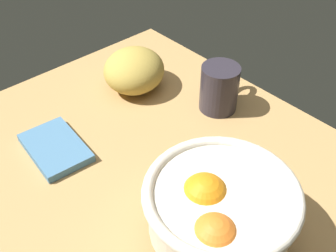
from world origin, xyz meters
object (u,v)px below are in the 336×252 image
Objects in this scene: bread_loaf at (134,70)px; fruit_bowl at (219,208)px; napkin_folded at (55,148)px; mug at (220,87)px.

fruit_bowl is at bearing -21.85° from bread_loaf.
napkin_folded is 33.25cm from mug.
bread_loaf is 23.95cm from napkin_folded.
fruit_bowl is at bearing -48.26° from mug.
bread_loaf reaches higher than napkin_folded.
fruit_bowl is 1.82× the size of mug.
mug reaches higher than napkin_folded.
bread_loaf is 18.63cm from mug.
bread_loaf is 1.04× the size of napkin_folded.
fruit_bowl is 40.49cm from bread_loaf.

